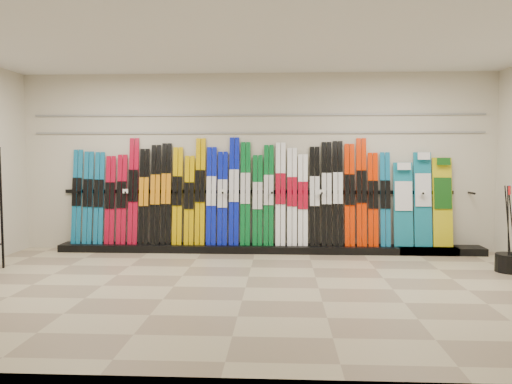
{
  "coord_description": "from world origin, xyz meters",
  "views": [
    {
      "loc": [
        0.43,
        -5.97,
        1.59
      ],
      "look_at": [
        0.08,
        1.0,
        1.1
      ],
      "focal_mm": 35.0,
      "sensor_mm": 36.0,
      "label": 1
    }
  ],
  "objects": [
    {
      "name": "floor",
      "position": [
        0.0,
        0.0,
        0.0
      ],
      "size": [
        8.0,
        8.0,
        0.0
      ],
      "primitive_type": "plane",
      "color": "gray",
      "rests_on": "ground"
    },
    {
      "name": "back_wall",
      "position": [
        0.0,
        2.5,
        1.5
      ],
      "size": [
        8.0,
        0.0,
        8.0
      ],
      "primitive_type": "plane",
      "rotation": [
        1.57,
        0.0,
        0.0
      ],
      "color": "beige",
      "rests_on": "floor"
    },
    {
      "name": "ceiling",
      "position": [
        0.0,
        0.0,
        3.0
      ],
      "size": [
        8.0,
        8.0,
        0.0
      ],
      "primitive_type": "plane",
      "rotation": [
        3.14,
        0.0,
        0.0
      ],
      "color": "silver",
      "rests_on": "back_wall"
    },
    {
      "name": "ski_rack_base",
      "position": [
        0.22,
        2.28,
        0.06
      ],
      "size": [
        8.0,
        0.4,
        0.12
      ],
      "primitive_type": "cube",
      "color": "black",
      "rests_on": "floor"
    },
    {
      "name": "skis",
      "position": [
        -0.43,
        2.35,
        0.94
      ],
      "size": [
        5.38,
        0.27,
        1.8
      ],
      "color": "#116491",
      "rests_on": "ski_rack_base"
    },
    {
      "name": "snowboards",
      "position": [
        2.78,
        2.35,
        0.85
      ],
      "size": [
        0.95,
        0.24,
        1.55
      ],
      "color": "#14728C",
      "rests_on": "ski_rack_base"
    },
    {
      "name": "pole_bin",
      "position": [
        3.6,
        1.01,
        0.12
      ],
      "size": [
        0.38,
        0.38,
        0.25
      ],
      "primitive_type": "cylinder",
      "color": "black",
      "rests_on": "floor"
    },
    {
      "name": "slatwall_rail_0",
      "position": [
        0.0,
        2.48,
        2.0
      ],
      "size": [
        7.6,
        0.02,
        0.03
      ],
      "primitive_type": "cube",
      "color": "gray",
      "rests_on": "back_wall"
    },
    {
      "name": "slatwall_rail_1",
      "position": [
        0.0,
        2.48,
        2.3
      ],
      "size": [
        7.6,
        0.02,
        0.03
      ],
      "primitive_type": "cube",
      "color": "gray",
      "rests_on": "back_wall"
    }
  ]
}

